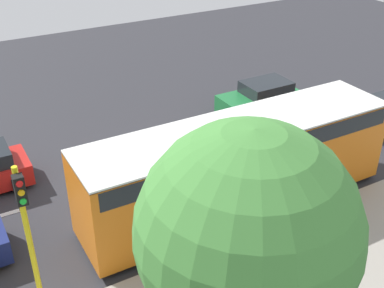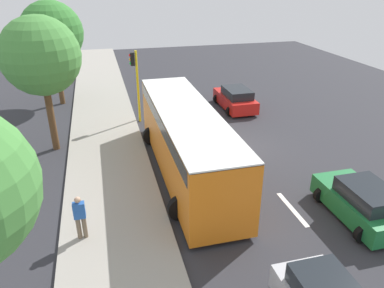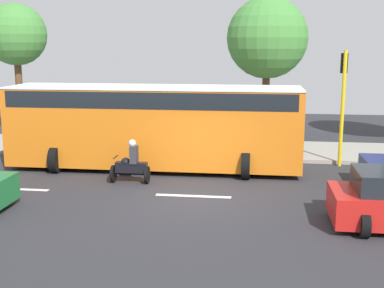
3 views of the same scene
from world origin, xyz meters
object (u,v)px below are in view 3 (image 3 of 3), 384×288
Objects in this scene: motorcycle at (131,165)px; city_bus at (154,121)px; street_tree_north at (267,38)px; street_tree_center at (16,35)px; pedestrian_near_signal at (96,121)px; traffic_light_corner at (343,91)px.

city_bus is at bearing -10.33° from motorcycle.
motorcycle is at bearing 169.67° from city_bus.
street_tree_north is 1.02× the size of street_tree_center.
motorcycle is 10.52m from street_tree_north.
pedestrian_near_signal is at bearing 100.37° from street_tree_north.
traffic_light_corner is (1.43, -7.14, 1.08)m from city_bus.
street_tree_north is at bearing -90.69° from street_tree_center.
motorcycle is 0.91× the size of pedestrian_near_signal.
street_tree_north reaches higher than city_bus.
street_tree_center is at bearing 89.31° from street_tree_north.
street_tree_north reaches higher than street_tree_center.
street_tree_center reaches higher than traffic_light_corner.
city_bus is 7.19× the size of motorcycle.
pedestrian_near_signal is 0.38× the size of traffic_light_corner.
motorcycle is 8.64m from traffic_light_corner.
street_tree_center is (8.53, 8.12, 4.52)m from motorcycle.
motorcycle is 0.34× the size of traffic_light_corner.
city_bus is 8.19m from street_tree_north.
city_bus is at bearing -140.68° from pedestrian_near_signal.
street_tree_north is at bearing -79.63° from pedestrian_near_signal.
traffic_light_corner reaches higher than motorcycle.
street_tree_center reaches higher than pedestrian_near_signal.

